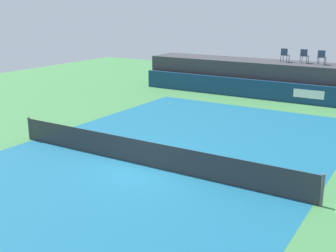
{
  "coord_description": "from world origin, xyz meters",
  "views": [
    {
      "loc": [
        8.31,
        -11.93,
        5.6
      ],
      "look_at": [
        -0.29,
        2.0,
        1.0
      ],
      "focal_mm": 45.14,
      "sensor_mm": 36.0,
      "label": 1
    }
  ],
  "objects_px": {
    "spectator_chair_far_left": "(285,55)",
    "net_post_far": "(322,190)",
    "spectator_chair_left": "(304,55)",
    "tennis_ball": "(171,104)",
    "net_post_near": "(29,128)",
    "spectator_chair_center": "(322,57)"
  },
  "relations": [
    {
      "from": "spectator_chair_left",
      "to": "net_post_far",
      "type": "relative_size",
      "value": 0.89
    },
    {
      "from": "net_post_far",
      "to": "tennis_ball",
      "type": "xyz_separation_m",
      "value": [
        -10.76,
        9.23,
        -0.46
      ]
    },
    {
      "from": "spectator_chair_center",
      "to": "tennis_ball",
      "type": "distance_m",
      "value": 9.77
    },
    {
      "from": "spectator_chair_far_left",
      "to": "spectator_chair_center",
      "type": "relative_size",
      "value": 1.0
    },
    {
      "from": "spectator_chair_far_left",
      "to": "net_post_near",
      "type": "distance_m",
      "value": 16.77
    },
    {
      "from": "spectator_chair_center",
      "to": "net_post_far",
      "type": "bearing_deg",
      "value": -76.89
    },
    {
      "from": "net_post_near",
      "to": "tennis_ball",
      "type": "xyz_separation_m",
      "value": [
        1.64,
        9.23,
        -0.46
      ]
    },
    {
      "from": "spectator_chair_center",
      "to": "net_post_far",
      "type": "height_order",
      "value": "spectator_chair_center"
    },
    {
      "from": "tennis_ball",
      "to": "net_post_near",
      "type": "bearing_deg",
      "value": -100.06
    },
    {
      "from": "spectator_chair_far_left",
      "to": "net_post_near",
      "type": "bearing_deg",
      "value": -113.17
    },
    {
      "from": "net_post_near",
      "to": "net_post_far",
      "type": "xyz_separation_m",
      "value": [
        12.4,
        0.0,
        0.0
      ]
    },
    {
      "from": "spectator_chair_far_left",
      "to": "tennis_ball",
      "type": "height_order",
      "value": "spectator_chair_far_left"
    },
    {
      "from": "spectator_chair_left",
      "to": "net_post_near",
      "type": "height_order",
      "value": "spectator_chair_left"
    },
    {
      "from": "spectator_chair_left",
      "to": "spectator_chair_center",
      "type": "height_order",
      "value": "same"
    },
    {
      "from": "spectator_chair_far_left",
      "to": "net_post_far",
      "type": "xyz_separation_m",
      "value": [
        5.86,
        -15.29,
        -2.19
      ]
    },
    {
      "from": "spectator_chair_left",
      "to": "spectator_chair_far_left",
      "type": "bearing_deg",
      "value": -173.14
    },
    {
      "from": "net_post_far",
      "to": "tennis_ball",
      "type": "distance_m",
      "value": 14.18
    },
    {
      "from": "spectator_chair_far_left",
      "to": "net_post_far",
      "type": "distance_m",
      "value": 16.52
    },
    {
      "from": "net_post_far",
      "to": "net_post_near",
      "type": "bearing_deg",
      "value": 180.0
    },
    {
      "from": "spectator_chair_far_left",
      "to": "net_post_near",
      "type": "xyz_separation_m",
      "value": [
        -6.54,
        -15.29,
        -2.19
      ]
    },
    {
      "from": "spectator_chair_center",
      "to": "tennis_ball",
      "type": "relative_size",
      "value": 13.06
    },
    {
      "from": "net_post_near",
      "to": "tennis_ball",
      "type": "height_order",
      "value": "net_post_near"
    }
  ]
}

